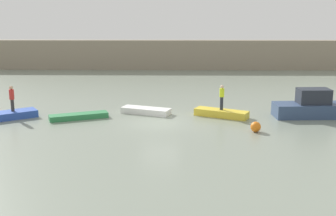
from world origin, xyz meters
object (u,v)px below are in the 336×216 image
Objects in this scene: rowboat_blue at (13,115)px; rowboat_yellow at (221,113)px; person_red_shirt at (12,97)px; rowboat_white at (146,111)px; mooring_buoy at (256,127)px; person_hiviz_shirt at (222,96)px; rowboat_green at (79,116)px; motorboat at (319,107)px.

rowboat_blue is 0.83× the size of rowboat_yellow.
rowboat_white is at bearing 9.29° from person_red_shirt.
mooring_buoy reaches higher than rowboat_yellow.
rowboat_yellow is at bearing 2.60° from person_red_shirt.
person_hiviz_shirt is at bearing -64.07° from rowboat_yellow.
rowboat_green is 9.60m from rowboat_yellow.
motorboat is 6.68m from person_hiviz_shirt.
person_hiviz_shirt reaches higher than rowboat_green.
rowboat_blue is 0.78× the size of rowboat_green.
motorboat is 20.64m from rowboat_blue.
rowboat_white is 5.39m from person_hiviz_shirt.
rowboat_yellow reaches higher than rowboat_green.
person_hiviz_shirt is (9.57, 0.73, 1.25)m from rowboat_green.
person_red_shirt reaches higher than rowboat_yellow.
motorboat is 6.65m from rowboat_yellow.
person_red_shirt is at bearing 146.67° from rowboat_blue.
person_red_shirt is (-8.81, -1.44, 1.23)m from rowboat_white.
rowboat_green is 6.17× the size of mooring_buoy.
rowboat_white is (4.39, 1.54, 0.03)m from rowboat_green.
person_red_shirt is at bearing 169.01° from mooring_buoy.
rowboat_blue reaches higher than rowboat_yellow.
rowboat_white is 5.52× the size of mooring_buoy.
person_red_shirt reaches higher than rowboat_green.
rowboat_blue is 1.77× the size of person_hiviz_shirt.
mooring_buoy is at bearing -13.09° from rowboat_white.
rowboat_white is 0.95× the size of rowboat_yellow.
person_hiviz_shirt is at bearing 2.60° from person_red_shirt.
rowboat_white is 8.19m from mooring_buoy.
person_hiviz_shirt is 4.19m from mooring_buoy.
rowboat_yellow is 2.12× the size of person_red_shirt.
motorboat is 20.65m from person_red_shirt.
person_hiviz_shirt reaches higher than rowboat_yellow.
person_hiviz_shirt reaches higher than mooring_buoy.
person_hiviz_shirt is 14.01m from person_red_shirt.
motorboat is 6.23m from mooring_buoy.
person_red_shirt reaches higher than motorboat.
mooring_buoy is (15.66, -3.04, 0.07)m from rowboat_blue.
rowboat_green is at bearing -175.63° from person_hiviz_shirt.
rowboat_white is 2.02× the size of person_hiviz_shirt.
rowboat_white is 9.01m from person_red_shirt.
rowboat_white is at bearing -162.91° from rowboat_yellow.
motorboat reaches higher than rowboat_yellow.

